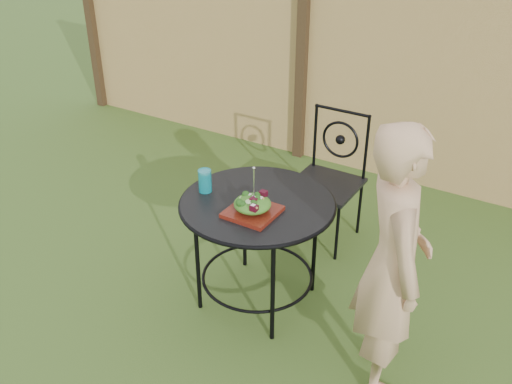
# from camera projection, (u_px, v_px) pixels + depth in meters

# --- Properties ---
(ground) EXTENTS (60.00, 60.00, 0.00)m
(ground) POSITION_uv_depth(u_px,v_px,m) (322.00, 342.00, 3.33)
(ground) COLOR #254717
(ground) RESTS_ON ground
(fence) EXTENTS (8.00, 0.12, 1.90)m
(fence) POSITION_uv_depth(u_px,v_px,m) (451.00, 82.00, 4.49)
(fence) COLOR tan
(fence) RESTS_ON ground
(patio_table) EXTENTS (0.92, 0.92, 0.72)m
(patio_table) POSITION_uv_depth(u_px,v_px,m) (257.00, 221.00, 3.39)
(patio_table) COLOR black
(patio_table) RESTS_ON ground
(patio_chair) EXTENTS (0.46, 0.46, 0.95)m
(patio_chair) POSITION_uv_depth(u_px,v_px,m) (329.00, 175.00, 4.08)
(patio_chair) COLOR black
(patio_chair) RESTS_ON ground
(diner) EXTENTS (0.58, 0.65, 1.48)m
(diner) POSITION_uv_depth(u_px,v_px,m) (393.00, 264.00, 2.76)
(diner) COLOR tan
(diner) RESTS_ON ground
(salad_plate) EXTENTS (0.27, 0.27, 0.02)m
(salad_plate) POSITION_uv_depth(u_px,v_px,m) (252.00, 212.00, 3.19)
(salad_plate) COLOR #460F0A
(salad_plate) RESTS_ON patio_table
(salad) EXTENTS (0.21, 0.21, 0.08)m
(salad) POSITION_uv_depth(u_px,v_px,m) (252.00, 204.00, 3.17)
(salad) COLOR #235614
(salad) RESTS_ON salad_plate
(fork) EXTENTS (0.01, 0.01, 0.18)m
(fork) POSITION_uv_depth(u_px,v_px,m) (254.00, 184.00, 3.10)
(fork) COLOR silver
(fork) RESTS_ON salad
(drinking_glass) EXTENTS (0.08, 0.08, 0.14)m
(drinking_glass) POSITION_uv_depth(u_px,v_px,m) (205.00, 181.00, 3.39)
(drinking_glass) COLOR #0C7F8C
(drinking_glass) RESTS_ON patio_table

